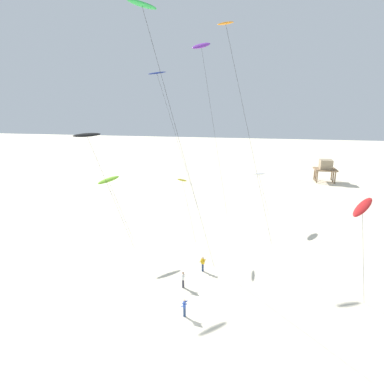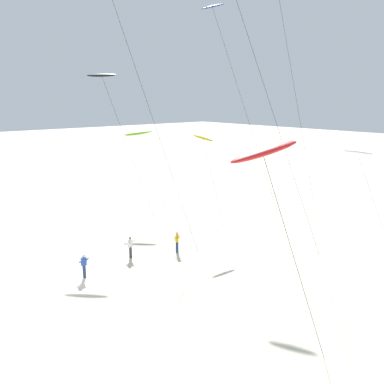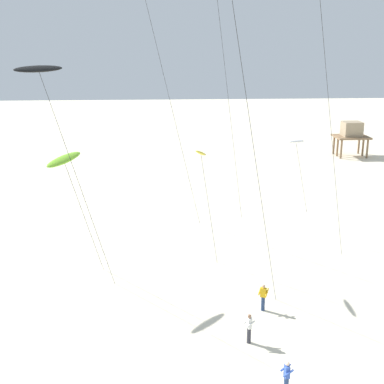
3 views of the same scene
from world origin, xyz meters
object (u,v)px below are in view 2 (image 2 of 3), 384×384
object	(u,v)px
kite_lime	(139,133)
kite_red	(264,153)
kite_yellow	(204,139)
kite_flyer_middle	(84,265)
kite_flyer_nearest	(130,247)
kite_black	(102,76)
kite_navy	(214,12)
kite_white	(358,153)
kite_flyer_furthest	(177,242)

from	to	relation	value
kite_lime	kite_red	size ratio (longest dim) A/B	0.85
kite_yellow	kite_flyer_middle	bearing A→B (deg)	-78.29
kite_flyer_nearest	kite_black	bearing A→B (deg)	158.93
kite_navy	kite_black	bearing A→B (deg)	-117.03
kite_black	kite_flyer_nearest	size ratio (longest dim) A/B	8.57
kite_lime	kite_flyer_middle	xyz separation A→B (m)	(11.42, -12.16, -7.47)
kite_red	kite_flyer_middle	bearing A→B (deg)	-170.89
kite_white	kite_flyer_furthest	distance (m)	18.33
kite_black	kite_flyer_nearest	xyz separation A→B (m)	(10.74, -4.14, -13.03)
kite_red	kite_flyer_nearest	bearing A→B (deg)	171.52
kite_lime	kite_flyer_furthest	bearing A→B (deg)	-20.55
kite_yellow	kite_flyer_furthest	xyz separation A→B (m)	(3.25, -5.70, -7.42)
kite_lime	kite_red	world-z (taller)	kite_red
kite_lime	kite_navy	bearing A→B (deg)	52.19
kite_navy	kite_yellow	bearing A→B (deg)	-50.98
kite_yellow	kite_flyer_nearest	xyz separation A→B (m)	(1.81, -9.11, -7.42)
kite_white	kite_black	bearing A→B (deg)	-139.40
kite_navy	kite_flyer_nearest	distance (m)	24.45
kite_yellow	kite_flyer_middle	world-z (taller)	kite_yellow
kite_red	kite_flyer_furthest	xyz separation A→B (m)	(-12.92, 5.55, -8.83)
kite_red	kite_yellow	distance (m)	19.75
kite_flyer_nearest	kite_lime	bearing A→B (deg)	143.04
kite_navy	kite_flyer_middle	world-z (taller)	kite_navy
kite_flyer_middle	kite_flyer_furthest	distance (m)	7.71
kite_red	kite_white	world-z (taller)	kite_red
kite_lime	kite_flyer_middle	size ratio (longest dim) A/B	5.30
kite_flyer_nearest	kite_yellow	bearing A→B (deg)	101.26
kite_lime	kite_yellow	distance (m)	8.73
kite_yellow	kite_black	xyz separation A→B (m)	(-8.93, -4.97, 5.61)
kite_yellow	kite_white	xyz separation A→B (m)	(9.13, 10.51, -1.20)
kite_yellow	kite_black	world-z (taller)	kite_black
kite_white	kite_flyer_nearest	xyz separation A→B (m)	(-7.32, -19.62, -6.23)
kite_white	kite_flyer_nearest	world-z (taller)	kite_white
kite_flyer_nearest	kite_flyer_furthest	xyz separation A→B (m)	(1.43, 3.41, 0.00)
kite_white	kite_black	distance (m)	24.74
kite_red	kite_black	world-z (taller)	kite_black
kite_red	kite_navy	world-z (taller)	kite_navy
kite_flyer_middle	kite_flyer_furthest	world-z (taller)	same
kite_red	kite_navy	bearing A→B (deg)	141.30
kite_flyer_middle	kite_yellow	bearing A→B (deg)	101.71
kite_navy	kite_black	distance (m)	12.64
kite_navy	kite_white	size ratio (longest dim) A/B	2.78
kite_red	kite_yellow	size ratio (longest dim) A/B	1.17
kite_yellow	kite_white	size ratio (longest dim) A/B	1.18
kite_flyer_middle	kite_white	bearing A→B (deg)	75.11
kite_lime	kite_white	distance (m)	21.34
kite_white	kite_flyer_furthest	bearing A→B (deg)	-109.95
kite_flyer_nearest	kite_flyer_furthest	size ratio (longest dim) A/B	1.00
kite_yellow	kite_flyer_nearest	distance (m)	11.89
kite_navy	kite_flyer_furthest	distance (m)	23.08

